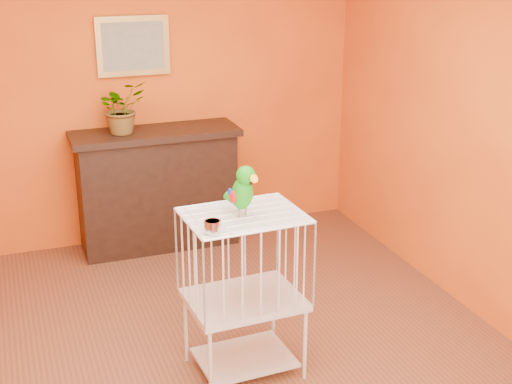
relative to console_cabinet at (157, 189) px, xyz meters
name	(u,v)px	position (x,y,z in m)	size (l,w,h in m)	color
ground	(214,364)	(-0.10, -2.00, -0.53)	(4.50, 4.50, 0.00)	brown
room_shell	(209,127)	(-0.10, -2.00, 1.05)	(4.50, 4.50, 4.50)	orange
console_cabinet	(157,189)	(0.00, 0.00, 0.00)	(1.43, 0.51, 1.06)	black
potted_plant	(121,112)	(-0.27, 0.04, 0.70)	(0.39, 0.44, 0.34)	#26722D
framed_picture	(133,46)	(-0.10, 0.21, 1.22)	(0.62, 0.04, 0.50)	#AA863C
birdcage	(244,292)	(0.06, -2.12, 0.02)	(0.71, 0.56, 1.06)	beige
feed_cup	(213,226)	(-0.19, -2.32, 0.57)	(0.10, 0.10, 0.07)	silver
parrot	(242,190)	(0.05, -2.13, 0.69)	(0.17, 0.28, 0.32)	#59544C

